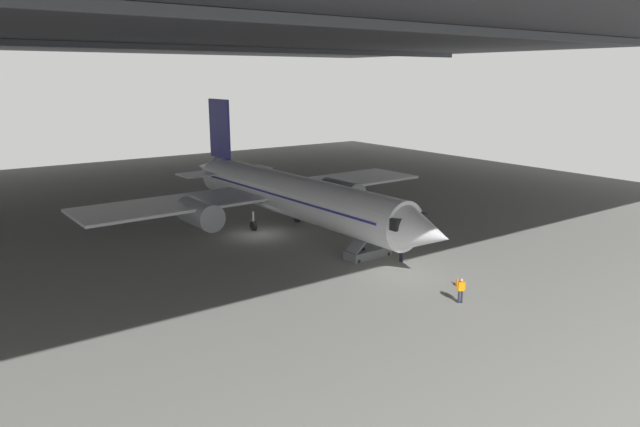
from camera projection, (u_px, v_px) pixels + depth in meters
ground_plane at (259, 235)px, 51.62m from camera, size 110.00×110.00×0.00m
hangar_structure at (186, 30)px, 58.11m from camera, size 121.00×99.00×19.17m
airplane_main at (288, 194)px, 52.12m from camera, size 35.77×37.14×11.61m
boarding_stairs at (369, 248)px, 45.18m from camera, size 4.28×1.64×4.69m
crew_worker_near_nose at (461, 289)px, 35.96m from camera, size 0.46×0.39×1.64m
crew_worker_by_stairs at (401, 250)px, 43.91m from camera, size 0.28×0.54×1.66m
traffic_cone_orange at (457, 281)px, 39.20m from camera, size 0.36×0.36×0.60m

